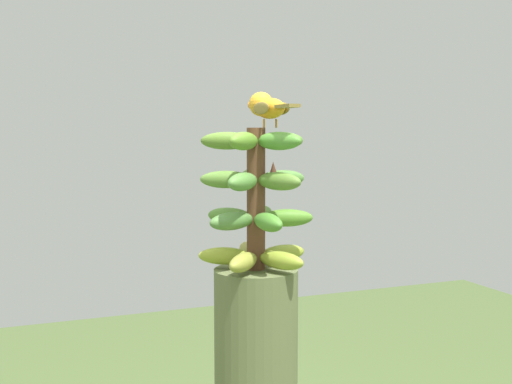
% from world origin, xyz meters
% --- Properties ---
extents(banana_bunch, '(0.29, 0.28, 0.35)m').
position_xyz_m(banana_bunch, '(0.00, 0.00, 1.40)').
color(banana_bunch, brown).
rests_on(banana_bunch, banana_tree).
extents(perched_bird, '(0.23, 0.07, 0.09)m').
position_xyz_m(perched_bird, '(-0.01, 0.03, 1.62)').
color(perched_bird, '#C68933').
rests_on(perched_bird, banana_bunch).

